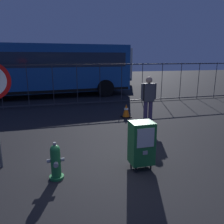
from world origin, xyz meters
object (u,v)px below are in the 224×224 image
Objects in this scene: pedestrian at (148,98)px; bus_near at (38,68)px; newspaper_box_primary at (142,143)px; traffic_cone at (126,111)px; fire_hydrant at (56,162)px; bus_far at (66,64)px.

bus_near is at bearing 118.77° from pedestrian.
newspaper_box_primary is 3.18m from pedestrian.
pedestrian is at bearing -72.35° from traffic_cone.
newspaper_box_primary is 0.61× the size of pedestrian.
fire_hydrant is 0.45× the size of pedestrian.
bus_near reaches higher than fire_hydrant.
newspaper_box_primary is at bearing -1.03° from fire_hydrant.
bus_far is at bearing 99.04° from pedestrian.
bus_near is at bearing 103.85° from newspaper_box_primary.
bus_far is at bearing 98.03° from traffic_cone.
newspaper_box_primary is at bearing -80.15° from bus_near.
bus_far is (-0.47, 14.62, 1.14)m from newspaper_box_primary.
pedestrian is (1.41, 2.82, 0.38)m from newspaper_box_primary.
traffic_cone is (-0.38, 1.20, -0.69)m from pedestrian.
bus_near reaches higher than traffic_cone.
bus_far is (1.94, 4.85, 0.00)m from bus_near.
bus_far is at bearing 84.98° from fire_hydrant.
bus_near reaches higher than newspaper_box_primary.
pedestrian reaches higher than newspaper_box_primary.
pedestrian is 1.43m from traffic_cone.
fire_hydrant is 0.73× the size of newspaper_box_primary.
bus_near is at bearing 120.83° from traffic_cone.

